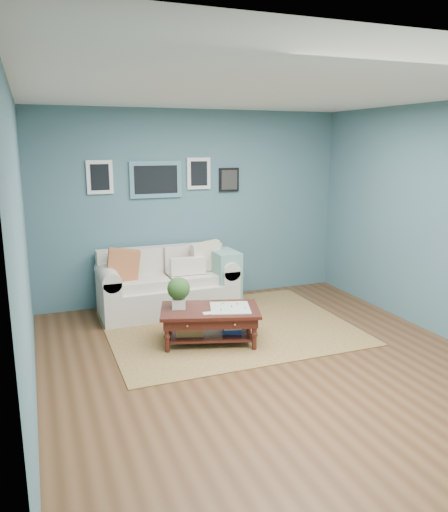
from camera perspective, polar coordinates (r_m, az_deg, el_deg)
name	(u,v)px	position (r m, az deg, el deg)	size (l,w,h in m)	color
room_shell	(268,234)	(4.92, 5.03, 2.49)	(5.00, 5.02, 2.70)	brown
area_rug	(229,327)	(6.25, 0.58, -8.14)	(2.93, 2.35, 0.01)	brown
loveseat	(172,283)	(6.79, -5.91, -3.11)	(1.84, 0.84, 0.95)	beige
coffee_table	(205,314)	(5.69, -2.22, -6.69)	(1.24, 0.94, 0.77)	#351210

